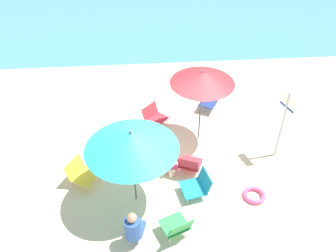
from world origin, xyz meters
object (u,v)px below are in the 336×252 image
object	(u,v)px
swim_ring	(254,195)
umbrella_teal	(131,141)
umbrella_red	(203,78)
warning_sign	(284,116)
beach_chair_c	(177,226)
beach_chair_b	(154,116)
beach_chair_d	(81,173)
beach_chair_e	(209,100)
person_a	(134,227)
beach_chair_a	(198,185)
person_b	(168,153)
beach_chair_f	(189,164)

from	to	relation	value
swim_ring	umbrella_teal	bearing A→B (deg)	176.21
umbrella_red	umbrella_teal	bearing A→B (deg)	-130.91
umbrella_teal	warning_sign	size ratio (longest dim) A/B	1.04
beach_chair_c	beach_chair_b	bearing A→B (deg)	-17.95
beach_chair_c	beach_chair_d	world-z (taller)	beach_chair_c
umbrella_red	beach_chair_b	size ratio (longest dim) A/B	2.70
beach_chair_b	warning_sign	world-z (taller)	warning_sign
beach_chair_b	beach_chair_e	world-z (taller)	beach_chair_e
warning_sign	person_a	bearing A→B (deg)	-166.55
umbrella_red	beach_chair_e	bearing A→B (deg)	68.91
umbrella_red	beach_chair_a	distance (m)	2.53
beach_chair_a	person_b	size ratio (longest dim) A/B	0.72
person_a	warning_sign	bearing A→B (deg)	-41.63
beach_chair_c	umbrella_red	bearing A→B (deg)	-38.51
beach_chair_d	beach_chair_e	distance (m)	4.35
beach_chair_e	swim_ring	world-z (taller)	beach_chair_e
umbrella_red	beach_chair_f	bearing A→B (deg)	-108.05
beach_chair_b	beach_chair_e	size ratio (longest dim) A/B	1.12
umbrella_red	swim_ring	xyz separation A→B (m)	(0.95, -2.14, -1.83)
beach_chair_c	swim_ring	xyz separation A→B (m)	(1.83, 0.90, -0.32)
beach_chair_d	person_a	xyz separation A→B (m)	(1.22, -1.69, 0.15)
beach_chair_e	beach_chair_f	xyz separation A→B (m)	(-0.91, -2.57, -0.02)
beach_chair_c	person_b	xyz separation A→B (m)	(-0.03, 1.96, 0.12)
umbrella_red	beach_chair_d	distance (m)	3.61
beach_chair_a	umbrella_red	bearing A→B (deg)	-111.53
umbrella_red	beach_chair_b	world-z (taller)	umbrella_red
person_b	warning_sign	xyz separation A→B (m)	(2.76, 0.25, 0.75)
beach_chair_f	warning_sign	world-z (taller)	warning_sign
beach_chair_f	person_a	xyz separation A→B (m)	(-1.31, -1.78, 0.15)
umbrella_red	beach_chair_c	size ratio (longest dim) A/B	2.83
beach_chair_c	beach_chair_e	distance (m)	4.54
umbrella_red	umbrella_teal	distance (m)	2.60
beach_chair_b	umbrella_teal	bearing A→B (deg)	-57.70
beach_chair_a	person_a	bearing A→B (deg)	25.93
beach_chair_c	person_b	size ratio (longest dim) A/B	0.76
person_a	beach_chair_b	bearing A→B (deg)	7.85
umbrella_red	beach_chair_f	xyz separation A→B (m)	(-0.42, -1.28, -1.57)
beach_chair_a	beach_chair_e	distance (m)	3.32
beach_chair_d	person_a	world-z (taller)	person_a
beach_chair_e	person_b	world-z (taller)	person_b
person_a	person_b	size ratio (longest dim) A/B	0.95
warning_sign	beach_chair_d	bearing A→B (deg)	167.93
umbrella_teal	beach_chair_b	xyz separation A→B (m)	(0.53, 2.65, -1.44)
beach_chair_d	beach_chair_f	distance (m)	2.53
person_a	swim_ring	xyz separation A→B (m)	(2.68, 0.93, -0.41)
beach_chair_b	person_a	world-z (taller)	person_a
umbrella_red	beach_chair_f	distance (m)	2.07
beach_chair_b	swim_ring	xyz separation A→B (m)	(2.12, -2.83, -0.23)
beach_chair_d	beach_chair_e	bearing A→B (deg)	67.83
person_a	person_b	world-z (taller)	person_b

